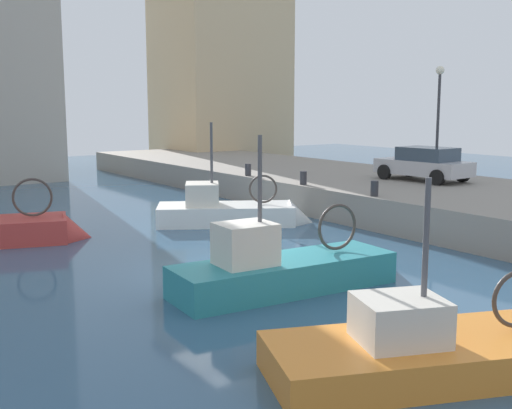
# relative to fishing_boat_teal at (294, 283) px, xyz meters

# --- Properties ---
(water_surface) EXTENTS (80.00, 80.00, 0.00)m
(water_surface) POSITION_rel_fishing_boat_teal_xyz_m (-0.39, 2.21, -0.13)
(water_surface) COLOR #335675
(water_surface) RESTS_ON ground
(quay_wall) EXTENTS (9.00, 56.00, 1.20)m
(quay_wall) POSITION_rel_fishing_boat_teal_xyz_m (11.11, 2.21, 0.47)
(quay_wall) COLOR gray
(quay_wall) RESTS_ON ground
(fishing_boat_teal) EXTENTS (6.49, 2.29, 4.53)m
(fishing_boat_teal) POSITION_rel_fishing_boat_teal_xyz_m (0.00, 0.00, 0.00)
(fishing_boat_teal) COLOR teal
(fishing_boat_teal) RESTS_ON ground
(fishing_boat_white) EXTENTS (5.97, 4.58, 4.68)m
(fishing_boat_white) POSITION_rel_fishing_boat_teal_xyz_m (3.45, 7.93, -0.01)
(fishing_boat_white) COLOR white
(fishing_boat_white) RESTS_ON ground
(fishing_boat_red) EXTENTS (5.75, 3.41, 4.97)m
(fishing_boat_red) POSITION_rel_fishing_boat_teal_xyz_m (-4.50, 9.45, -0.02)
(fishing_boat_red) COLOR #BC3833
(fishing_boat_red) RESTS_ON ground
(fishing_boat_orange) EXTENTS (6.64, 4.18, 4.22)m
(fishing_boat_orange) POSITION_rel_fishing_boat_teal_xyz_m (-0.73, -5.37, -0.04)
(fishing_boat_orange) COLOR orange
(fishing_boat_orange) RESTS_ON ground
(parked_car_silver) EXTENTS (2.21, 4.12, 1.44)m
(parked_car_silver) POSITION_rel_fishing_boat_teal_xyz_m (12.03, 6.29, 1.81)
(parked_car_silver) COLOR #B7B7BC
(parked_car_silver) RESTS_ON quay_wall
(mooring_bollard_south) EXTENTS (0.28, 0.28, 0.55)m
(mooring_bollard_south) POSITION_rel_fishing_boat_teal_xyz_m (6.96, 4.21, 1.35)
(mooring_bollard_south) COLOR #2D2D33
(mooring_bollard_south) RESTS_ON quay_wall
(mooring_bollard_mid) EXTENTS (0.28, 0.28, 0.55)m
(mooring_bollard_mid) POSITION_rel_fishing_boat_teal_xyz_m (6.96, 8.21, 1.35)
(mooring_bollard_mid) COLOR #2D2D33
(mooring_bollard_mid) RESTS_ON quay_wall
(mooring_bollard_north) EXTENTS (0.28, 0.28, 0.55)m
(mooring_bollard_north) POSITION_rel_fishing_boat_teal_xyz_m (6.96, 12.21, 1.35)
(mooring_bollard_north) COLOR #2D2D33
(mooring_bollard_north) RESTS_ON quay_wall
(quay_streetlamp) EXTENTS (0.36, 0.36, 4.83)m
(quay_streetlamp) POSITION_rel_fishing_boat_teal_xyz_m (12.61, 6.14, 4.33)
(quay_streetlamp) COLOR #38383D
(quay_streetlamp) RESTS_ON quay_wall
(waterfront_building_west_mid) EXTENTS (8.72, 7.74, 15.09)m
(waterfront_building_west_mid) POSITION_rel_fishing_boat_teal_xyz_m (16.24, 29.59, 7.44)
(waterfront_building_west_mid) COLOR #D1B284
(waterfront_building_west_mid) RESTS_ON ground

